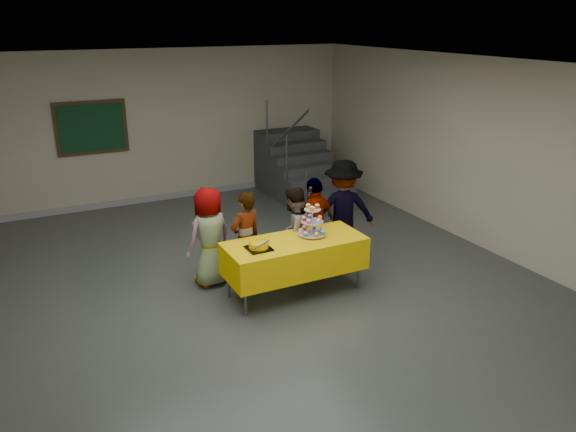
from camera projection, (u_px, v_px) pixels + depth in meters
name	position (u px, v px, depth m)	size (l,w,h in m)	color
room_shell	(259.00, 144.00, 6.66)	(10.00, 10.04, 3.02)	#4C514C
bake_table	(295.00, 255.00, 7.48)	(1.88, 0.78, 0.77)	#595960
cupcake_stand	(312.00, 224.00, 7.53)	(0.38, 0.38, 0.44)	silver
bear_cake	(259.00, 245.00, 7.12)	(0.32, 0.36, 0.12)	black
schoolchild_a	(210.00, 237.00, 7.72)	(0.68, 0.45, 1.40)	#5C5C66
schoolchild_b	(246.00, 239.00, 7.71)	(0.49, 0.32, 1.35)	slate
schoolchild_c	(293.00, 233.00, 7.97)	(0.65, 0.50, 1.33)	slate
schoolchild_d	(315.00, 225.00, 8.15)	(0.83, 0.35, 1.42)	slate
schoolchild_e	(342.00, 210.00, 8.53)	(1.01, 0.58, 1.56)	slate
staircase	(299.00, 171.00, 11.81)	(1.30, 2.40, 2.04)	#424447
noticeboard	(92.00, 128.00, 10.47)	(1.30, 0.05, 1.00)	#472B16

